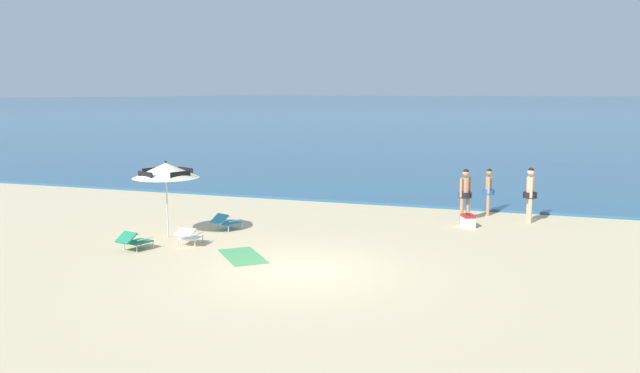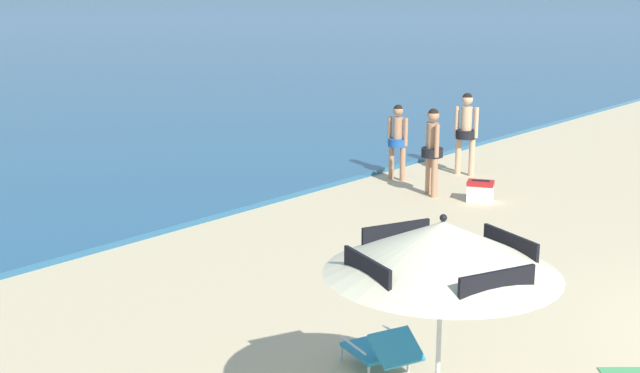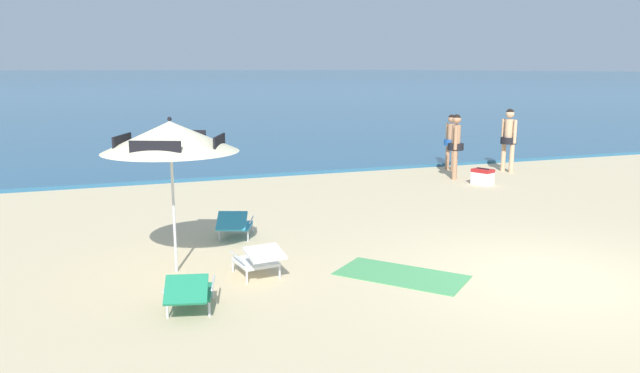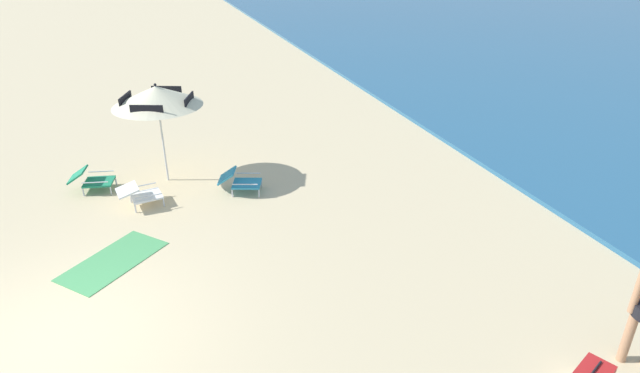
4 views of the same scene
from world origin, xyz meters
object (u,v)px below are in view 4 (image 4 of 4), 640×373
(beach_towel, at_px, (113,261))
(beach_umbrella_striped_main, at_px, (157,96))
(lounge_chair_beside_umbrella, at_px, (240,181))
(lounge_chair_facing_sea, at_px, (140,194))
(lounge_chair_under_umbrella, at_px, (91,179))

(beach_towel, bearing_deg, beach_umbrella_striped_main, 157.24)
(lounge_chair_beside_umbrella, xyz_separation_m, beach_towel, (1.84, -2.67, -0.26))
(lounge_chair_facing_sea, bearing_deg, lounge_chair_beside_umbrella, 87.46)
(lounge_chair_beside_umbrella, height_order, beach_towel, lounge_chair_beside_umbrella)
(beach_umbrella_striped_main, relative_size, lounge_chair_beside_umbrella, 2.20)
(lounge_chair_beside_umbrella, relative_size, beach_towel, 0.57)
(beach_umbrella_striped_main, height_order, lounge_chair_facing_sea, beach_umbrella_striped_main)
(lounge_chair_under_umbrella, distance_m, beach_towel, 3.06)
(lounge_chair_under_umbrella, distance_m, lounge_chair_beside_umbrella, 3.24)
(beach_umbrella_striped_main, xyz_separation_m, lounge_chair_under_umbrella, (-0.03, -1.59, -1.70))
(beach_umbrella_striped_main, height_order, lounge_chair_beside_umbrella, beach_umbrella_striped_main)
(lounge_chair_facing_sea, bearing_deg, beach_towel, -17.36)
(beach_umbrella_striped_main, height_order, beach_towel, beach_umbrella_striped_main)
(beach_umbrella_striped_main, distance_m, lounge_chair_beside_umbrella, 2.50)
(lounge_chair_beside_umbrella, xyz_separation_m, lounge_chair_facing_sea, (-0.09, -2.07, 0.01))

